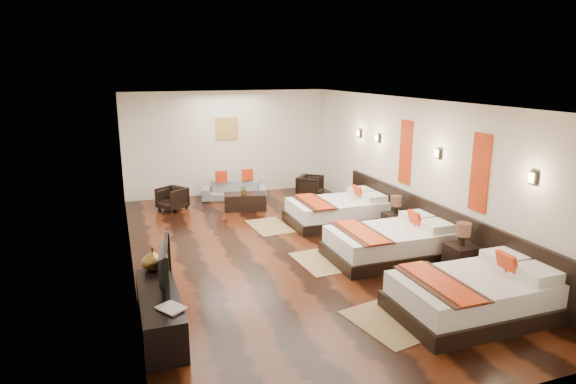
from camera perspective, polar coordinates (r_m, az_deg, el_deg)
name	(u,v)px	position (r m, az deg, el deg)	size (l,w,h in m)	color
floor	(285,251)	(9.37, -0.37, -6.87)	(5.50, 9.50, 0.01)	black
ceiling	(285,101)	(8.77, -0.40, 10.48)	(5.50, 9.50, 0.01)	white
back_wall	(227,143)	(13.48, -7.06, 5.64)	(5.50, 0.01, 2.80)	silver
left_wall	(127,191)	(8.50, -18.19, 0.09)	(0.01, 9.50, 2.80)	silver
right_wall	(414,169)	(10.19, 14.40, 2.59)	(0.01, 9.50, 2.80)	silver
headboard_panel	(433,226)	(9.76, 16.46, -3.80)	(0.08, 6.60, 0.90)	black
bed_near	(475,295)	(7.47, 20.91, -11.09)	(2.23, 1.40, 0.85)	black
bed_mid	(390,243)	(9.15, 11.80, -5.80)	(2.20, 1.38, 0.84)	black
bed_far	(338,211)	(11.00, 5.84, -2.21)	(2.14, 1.35, 0.82)	black
nightstand_a	(461,256)	(8.78, 19.44, -7.00)	(0.45, 0.45, 0.89)	black
nightstand_b	(395,222)	(10.39, 12.28, -3.37)	(0.43, 0.43, 0.84)	black
jute_mat_near	(386,323)	(7.01, 11.27, -14.72)	(0.75, 1.20, 0.01)	olive
jute_mat_mid	(320,262)	(8.88, 3.76, -8.08)	(0.75, 1.20, 0.01)	olive
jute_mat_far	(270,226)	(10.79, -2.15, -4.00)	(0.75, 1.20, 0.01)	olive
tv_console	(160,313)	(6.78, -14.65, -13.38)	(0.50, 1.80, 0.55)	black
tv	(159,265)	(6.74, -14.69, -8.25)	(1.02, 0.13, 0.59)	black
book	(163,312)	(6.14, -14.32, -13.37)	(0.25, 0.34, 0.03)	black
figurine	(152,259)	(7.34, -15.45, -7.49)	(0.32, 0.32, 0.33)	brown
sofa	(235,190)	(13.04, -6.19, 0.21)	(1.68, 0.66, 0.49)	gray
armchair_left	(172,198)	(12.34, -13.29, -0.74)	(0.59, 0.61, 0.56)	black
armchair_right	(310,186)	(13.22, 2.58, 0.67)	(0.62, 0.64, 0.58)	black
coffee_table	(245,202)	(12.07, -5.02, -1.12)	(1.00, 0.50, 0.40)	black
table_plant	(244,190)	(11.92, -5.12, 0.28)	(0.22, 0.19, 0.24)	#2C5C1E
orange_panel_a	(480,173)	(8.64, 21.38, 2.09)	(0.04, 0.40, 1.30)	#D86014
orange_panel_b	(406,152)	(10.37, 13.49, 4.53)	(0.04, 0.40, 1.30)	#D86014
sconce_near	(533,178)	(7.82, 26.54, 1.51)	(0.07, 0.12, 0.18)	black
sconce_mid	(438,153)	(9.44, 17.02, 4.31)	(0.07, 0.12, 0.18)	black
sconce_far	(378,138)	(11.26, 10.40, 6.19)	(0.07, 0.12, 0.18)	black
sconce_lounge	(359,133)	(12.04, 8.27, 6.77)	(0.07, 0.12, 0.18)	black
gold_artwork	(227,129)	(13.40, -7.09, 7.32)	(0.60, 0.04, 0.60)	#AD873F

